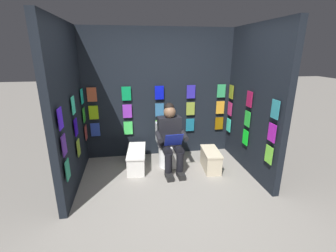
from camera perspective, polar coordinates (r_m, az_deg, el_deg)
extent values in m
plane|color=gray|center=(3.43, 2.19, -18.87)|extent=(30.00, 30.00, 0.00)
cube|color=black|center=(4.65, -2.23, 7.63)|extent=(2.95, 0.10, 2.46)
cube|color=#2945B4|center=(4.73, -17.10, -0.85)|extent=(0.17, 0.01, 0.26)
cube|color=#41DA58|center=(4.69, -9.56, -0.48)|extent=(0.17, 0.01, 0.26)
cube|color=#6BD347|center=(4.72, -2.01, -0.10)|extent=(0.17, 0.01, 0.26)
cube|color=#186F8F|center=(4.84, 5.32, 0.27)|extent=(0.17, 0.01, 0.26)
cube|color=#8E5A08|center=(5.03, 12.19, 0.62)|extent=(0.17, 0.01, 0.26)
cube|color=#A0CD14|center=(4.64, -17.48, 3.11)|extent=(0.17, 0.01, 0.26)
cube|color=purple|center=(4.59, -9.78, 3.53)|extent=(0.17, 0.01, 0.26)
cube|color=teal|center=(4.63, -2.05, 3.89)|extent=(0.17, 0.01, 0.26)
cube|color=#90A539|center=(4.75, 5.43, 4.17)|extent=(0.17, 0.01, 0.26)
cube|color=gold|center=(4.94, 12.45, 4.37)|extent=(0.17, 0.01, 0.26)
cube|color=#C24F2F|center=(4.57, -17.87, 7.21)|extent=(0.17, 0.01, 0.26)
cube|color=#0C964D|center=(4.52, -10.00, 7.68)|extent=(0.17, 0.01, 0.26)
cube|color=#0A14D4|center=(4.56, -2.10, 8.02)|extent=(0.17, 0.01, 0.26)
cube|color=#3127B4|center=(4.68, 5.55, 8.20)|extent=(0.17, 0.01, 0.26)
cube|color=#33A563|center=(4.87, 12.71, 8.23)|extent=(0.17, 0.01, 0.26)
cube|color=black|center=(4.22, 19.96, 5.52)|extent=(0.10, 1.80, 2.46)
cube|color=#3AEEC9|center=(4.96, 14.36, 0.22)|extent=(0.01, 0.17, 0.26)
cube|color=#13EE27|center=(4.34, 18.12, -2.62)|extent=(0.01, 0.17, 0.26)
cube|color=#73DA3B|center=(3.77, 23.09, -6.36)|extent=(0.01, 0.17, 0.26)
cube|color=#BA2771|center=(4.87, 14.66, 4.02)|extent=(0.01, 0.17, 0.26)
cube|color=green|center=(4.24, 18.55, 1.66)|extent=(0.01, 0.17, 0.26)
cube|color=#AF1DB3|center=(3.65, 23.73, -1.49)|extent=(0.01, 0.17, 0.26)
cube|color=olive|center=(4.81, 14.98, 7.93)|extent=(0.01, 0.17, 0.26)
cube|color=#A71547|center=(4.17, 19.00, 6.14)|extent=(0.01, 0.17, 0.26)
cube|color=teal|center=(3.56, 24.40, 3.66)|extent=(0.01, 0.17, 0.26)
cube|color=black|center=(3.79, -23.02, 3.90)|extent=(0.10, 1.80, 2.46)
cube|color=#2A9A71|center=(3.31, -23.00, -9.66)|extent=(0.01, 0.17, 0.26)
cube|color=#8CAE2D|center=(3.96, -20.73, -4.90)|extent=(0.01, 0.17, 0.26)
cube|color=#AC3E36|center=(4.63, -19.12, -1.49)|extent=(0.01, 0.17, 0.26)
cube|color=#552796|center=(3.18, -23.73, -4.22)|extent=(0.01, 0.17, 0.26)
cube|color=#2609A5|center=(3.85, -21.27, -0.24)|extent=(0.01, 0.17, 0.26)
cube|color=green|center=(4.53, -19.55, 2.56)|extent=(0.01, 0.17, 0.26)
cube|color=#451BEB|center=(3.08, -24.50, 1.64)|extent=(0.01, 0.17, 0.26)
cube|color=#3EF1BB|center=(3.76, -21.84, 4.67)|extent=(0.01, 0.17, 0.26)
cube|color=#19D3AE|center=(4.46, -19.99, 6.75)|extent=(0.01, 0.17, 0.26)
cylinder|color=white|center=(4.39, 0.22, -7.07)|extent=(0.38, 0.38, 0.40)
cylinder|color=white|center=(4.31, 0.22, -4.52)|extent=(0.41, 0.41, 0.02)
cube|color=white|center=(4.49, -0.51, -1.30)|extent=(0.39, 0.20, 0.36)
cylinder|color=white|center=(4.40, -0.27, -1.67)|extent=(0.39, 0.09, 0.39)
cube|color=black|center=(4.19, 0.29, -1.22)|extent=(0.41, 0.24, 0.52)
sphere|color=brown|center=(4.06, 0.40, 3.38)|extent=(0.21, 0.21, 0.21)
sphere|color=black|center=(4.07, 0.30, 4.42)|extent=(0.17, 0.17, 0.17)
cylinder|color=black|center=(4.12, 2.27, -5.24)|extent=(0.17, 0.41, 0.15)
cylinder|color=black|center=(4.07, -0.46, -5.48)|extent=(0.17, 0.41, 0.15)
cylinder|color=black|center=(4.05, 2.89, -9.16)|extent=(0.12, 0.12, 0.42)
cylinder|color=black|center=(4.01, 0.09, -9.45)|extent=(0.12, 0.12, 0.42)
cube|color=black|center=(4.08, 3.08, -11.62)|extent=(0.12, 0.27, 0.09)
cube|color=black|center=(4.04, 0.28, -11.94)|extent=(0.12, 0.27, 0.09)
cylinder|color=black|center=(4.08, 3.87, -2.15)|extent=(0.10, 0.31, 0.13)
cylinder|color=black|center=(3.99, -2.22, -2.62)|extent=(0.10, 0.31, 0.13)
cube|color=#1928A6|center=(3.89, 1.41, -3.39)|extent=(0.31, 0.15, 0.23)
cube|color=white|center=(4.37, -7.54, -7.98)|extent=(0.36, 0.77, 0.31)
cube|color=white|center=(4.30, -7.63, -5.91)|extent=(0.38, 0.81, 0.03)
cube|color=beige|center=(4.36, 10.23, -8.16)|extent=(0.31, 0.60, 0.32)
cube|color=beige|center=(4.28, 10.36, -6.02)|extent=(0.33, 0.62, 0.03)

